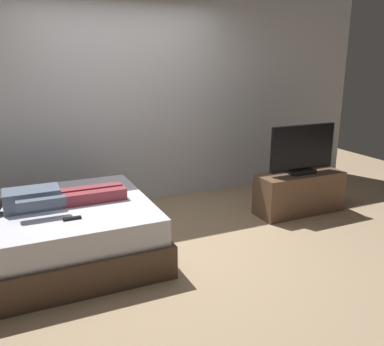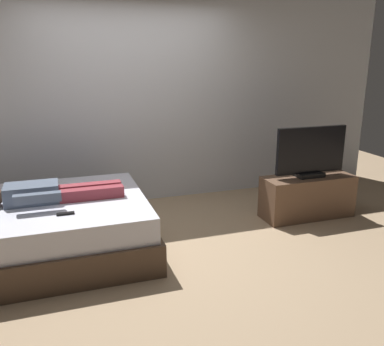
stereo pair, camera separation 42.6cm
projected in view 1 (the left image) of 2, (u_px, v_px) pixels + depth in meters
The scene contains 7 objects.
ground_plane at pixel (166, 248), 4.12m from camera, with size 10.00×10.00×0.00m, color tan.
back_wall at pixel (150, 94), 5.24m from camera, with size 6.40×0.10×2.80m, color silver.
bed at pixel (48, 235), 3.80m from camera, with size 1.95×1.60×0.54m.
person at pixel (47, 198), 3.71m from camera, with size 1.26×0.46×0.18m.
remote at pixel (72, 218), 3.44m from camera, with size 0.15×0.04×0.02m, color black.
tv_stand at pixel (299, 193), 5.03m from camera, with size 1.10×0.40×0.50m, color brown.
tv at pixel (302, 150), 4.88m from camera, with size 0.88×0.20×0.59m.
Camera 1 is at (-1.32, -3.53, 1.85)m, focal length 38.35 mm.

